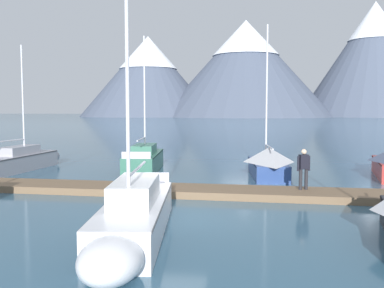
% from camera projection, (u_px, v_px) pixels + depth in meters
% --- Properties ---
extents(ground_plane, '(700.00, 700.00, 0.00)m').
position_uv_depth(ground_plane, '(167.00, 217.00, 14.39)').
color(ground_plane, '#335B75').
extents(mountain_west_summit, '(71.50, 71.50, 42.11)m').
position_uv_depth(mountain_west_summit, '(148.00, 75.00, 226.60)').
color(mountain_west_summit, '#4C566B').
rests_on(mountain_west_summit, ground).
extents(mountain_central_massif, '(87.86, 87.86, 48.81)m').
position_uv_depth(mountain_central_massif, '(246.00, 67.00, 218.38)').
color(mountain_central_massif, '#4C566B').
rests_on(mountain_central_massif, ground).
extents(mountain_shoulder_ridge, '(75.83, 75.83, 58.96)m').
position_uv_depth(mountain_shoulder_ridge, '(374.00, 58.00, 221.26)').
color(mountain_shoulder_ridge, '#4C566B').
rests_on(mountain_shoulder_ridge, ground).
extents(dock, '(24.86, 2.98, 0.30)m').
position_uv_depth(dock, '(186.00, 191.00, 18.33)').
color(dock, brown).
rests_on(dock, ground).
extents(sailboat_nearest_berth, '(2.02, 7.52, 7.45)m').
position_uv_depth(sailboat_nearest_berth, '(23.00, 160.00, 25.78)').
color(sailboat_nearest_berth, '#93939E').
rests_on(sailboat_nearest_berth, ground).
extents(sailboat_mid_dock_port, '(2.34, 7.24, 7.92)m').
position_uv_depth(sailboat_mid_dock_port, '(145.00, 159.00, 25.79)').
color(sailboat_mid_dock_port, '#336B56').
rests_on(sailboat_mid_dock_port, ground).
extents(sailboat_mid_dock_starboard, '(2.38, 7.86, 7.15)m').
position_uv_depth(sailboat_mid_dock_starboard, '(133.00, 218.00, 11.83)').
color(sailboat_mid_dock_starboard, white).
rests_on(sailboat_mid_dock_starboard, ground).
extents(sailboat_far_berth, '(2.26, 6.24, 8.24)m').
position_uv_depth(sailboat_far_berth, '(267.00, 162.00, 23.35)').
color(sailboat_far_berth, navy).
rests_on(sailboat_far_berth, ground).
extents(person_on_dock, '(0.55, 0.35, 1.69)m').
position_uv_depth(person_on_dock, '(304.00, 167.00, 17.74)').
color(person_on_dock, '#232328').
rests_on(person_on_dock, dock).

